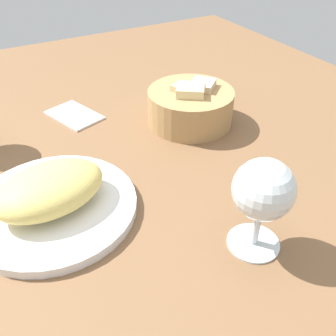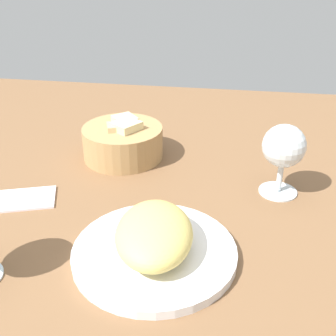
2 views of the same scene
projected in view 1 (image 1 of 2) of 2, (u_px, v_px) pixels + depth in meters
The scene contains 7 objects.
ground_plane at pixel (102, 187), 59.47cm from camera, with size 140.00×140.00×2.00cm, color brown.
plate at pixel (54, 207), 53.25cm from camera, with size 23.56×23.56×1.40cm, color white.
omelette at pixel (49, 189), 51.22cm from camera, with size 15.44×10.86×5.36cm, color #DBC467.
lettuce_garnish at pixel (75, 174), 57.06cm from camera, with size 4.85×4.85×1.37cm, color #478E35.
bread_basket at pixel (191, 105), 71.74cm from camera, with size 16.27×16.27×8.19cm.
wine_glass_near at pixel (263, 193), 43.59cm from camera, with size 7.47×7.47×12.94cm.
folded_napkin at pixel (74, 114), 75.48cm from camera, with size 11.00×7.00×0.80cm, color white.
Camera 1 is at (-13.20, -45.01, 37.14)cm, focal length 40.26 mm.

